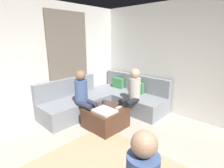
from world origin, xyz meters
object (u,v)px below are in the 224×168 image
(ottoman, at_px, (105,118))
(coffee_mug, at_px, (104,102))
(person_on_couch_side, at_px, (84,95))
(sectional_couch, at_px, (106,100))
(person_on_couch_back, at_px, (132,92))
(game_remote, at_px, (119,107))

(ottoman, relative_size, coffee_mug, 8.00)
(person_on_couch_side, bearing_deg, sectional_couch, -169.87)
(ottoman, relative_size, person_on_couch_back, 0.63)
(person_on_couch_back, xyz_separation_m, person_on_couch_side, (-0.65, -0.88, 0.00))
(ottoman, bearing_deg, game_remote, 50.71)
(sectional_couch, bearing_deg, person_on_couch_back, 3.95)
(person_on_couch_back, height_order, person_on_couch_side, same)
(ottoman, relative_size, person_on_couch_side, 0.63)
(sectional_couch, height_order, ottoman, sectional_couch)
(person_on_couch_side, bearing_deg, game_remote, 120.91)
(person_on_couch_side, bearing_deg, ottoman, 110.19)
(sectional_couch, relative_size, coffee_mug, 26.84)
(person_on_couch_back, bearing_deg, person_on_couch_side, 53.59)
(sectional_couch, xyz_separation_m, ottoman, (0.63, -0.65, -0.07))
(coffee_mug, height_order, person_on_couch_side, person_on_couch_side)
(ottoman, height_order, game_remote, game_remote)
(ottoman, xyz_separation_m, person_on_couch_back, (0.16, 0.70, 0.45))
(sectional_couch, bearing_deg, person_on_couch_side, -79.87)
(person_on_couch_side, bearing_deg, person_on_couch_back, 143.59)
(ottoman, bearing_deg, sectional_couch, 134.37)
(coffee_mug, height_order, person_on_couch_back, person_on_couch_back)
(ottoman, bearing_deg, coffee_mug, 140.71)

